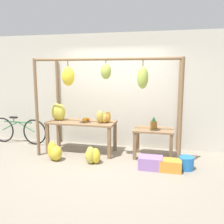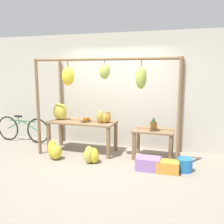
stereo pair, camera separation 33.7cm
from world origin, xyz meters
name	(u,v)px [view 1 (the left image)]	position (x,y,z in m)	size (l,w,h in m)	color
ground_plane	(100,166)	(0.00, 0.00, 0.00)	(20.00, 20.00, 0.00)	gray
shop_wall_back	(116,91)	(0.00, 1.47, 1.40)	(8.00, 0.08, 2.80)	beige
stall_awning	(104,87)	(-0.04, 0.52, 1.56)	(3.14, 1.22, 2.16)	brown
display_table_main	(82,126)	(-0.65, 0.74, 0.63)	(1.56, 0.67, 0.74)	brown
display_table_side	(154,135)	(1.00, 0.79, 0.50)	(0.86, 0.59, 0.64)	brown
banana_pile_on_table	(59,112)	(-1.23, 0.75, 0.93)	(0.40, 0.33, 0.40)	gold
orange_pile	(85,120)	(-0.56, 0.75, 0.78)	(0.16, 0.23, 0.10)	orange
pineapple_cluster	(154,124)	(1.00, 0.80, 0.76)	(0.15, 0.15, 0.28)	#A3702D
banana_pile_ground_left	(55,152)	(-1.03, 0.08, 0.18)	(0.36, 0.32, 0.42)	gold
banana_pile_ground_right	(92,155)	(-0.20, 0.14, 0.16)	(0.45, 0.44, 0.36)	yellow
fruit_crate_white	(151,163)	(1.00, 0.10, 0.12)	(0.46, 0.32, 0.25)	#9970B7
blue_bucket	(186,163)	(1.68, 0.23, 0.13)	(0.29, 0.29, 0.25)	blue
parked_bicycle	(18,130)	(-2.53, 1.04, 0.35)	(1.63, 0.09, 0.71)	black
papaya_pile	(103,117)	(-0.12, 0.70, 0.86)	(0.34, 0.27, 0.28)	gold
fruit_crate_purple	(170,165)	(1.38, 0.08, 0.11)	(0.41, 0.29, 0.22)	orange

